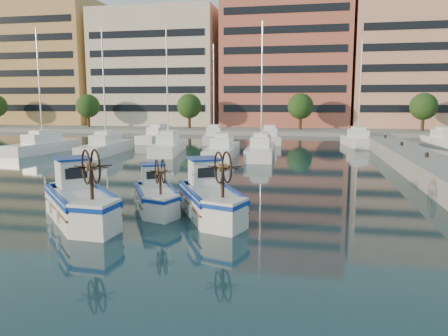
% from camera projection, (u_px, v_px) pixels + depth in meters
% --- Properties ---
extents(ground, '(300.00, 300.00, 0.00)m').
position_uv_depth(ground, '(169.00, 221.00, 17.48)').
color(ground, '#193541').
rests_on(ground, ground).
extents(waterfront, '(180.00, 40.00, 25.60)m').
position_uv_depth(waterfront, '(333.00, 67.00, 77.23)').
color(waterfront, gray).
rests_on(waterfront, ground).
extents(yacht_marina, '(42.52, 23.27, 11.50)m').
position_uv_depth(yacht_marina, '(221.00, 144.00, 44.76)').
color(yacht_marina, white).
rests_on(yacht_marina, ground).
extents(fishing_boat_a, '(4.62, 4.86, 3.08)m').
position_uv_depth(fishing_boat_a, '(80.00, 199.00, 17.57)').
color(fishing_boat_a, silver).
rests_on(fishing_boat_a, ground).
extents(fishing_boat_b, '(3.12, 4.06, 2.45)m').
position_uv_depth(fishing_boat_b, '(156.00, 194.00, 19.46)').
color(fishing_boat_b, silver).
rests_on(fishing_boat_b, ground).
extents(fishing_boat_c, '(3.74, 4.86, 2.93)m').
position_uv_depth(fishing_boat_c, '(210.00, 196.00, 18.30)').
color(fishing_boat_c, silver).
rests_on(fishing_boat_c, ground).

